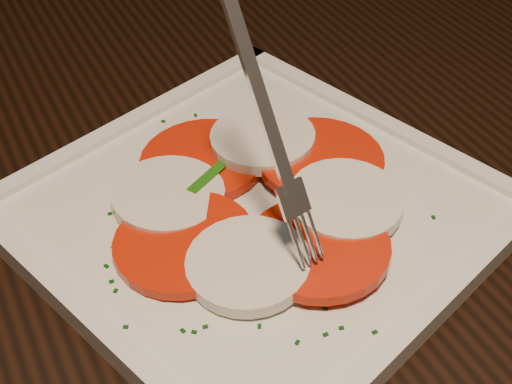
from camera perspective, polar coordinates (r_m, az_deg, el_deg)
table at (r=0.67m, az=-2.38°, el=-4.27°), size 1.27×0.91×0.75m
plate at (r=0.55m, az=0.00°, el=-1.75°), size 0.38×0.38×0.01m
caprese_salad at (r=0.54m, az=0.01°, el=-0.51°), size 0.25×0.28×0.02m
fork at (r=0.46m, az=0.19°, el=5.75°), size 0.05×0.10×0.16m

